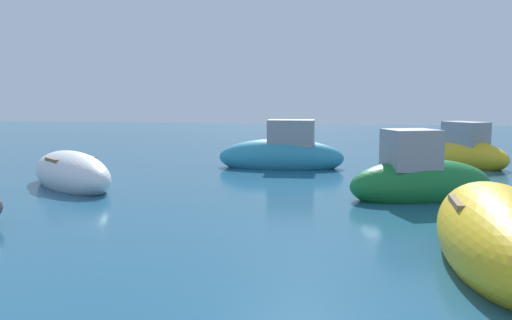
% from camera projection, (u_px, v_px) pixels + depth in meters
% --- Properties ---
extents(moored_boat_3, '(3.91, 1.46, 1.74)m').
position_uv_depth(moored_boat_3, '(282.00, 154.00, 17.26)').
color(moored_boat_3, teal).
rests_on(moored_boat_3, ground).
extents(moored_boat_4, '(1.55, 4.39, 1.33)m').
position_uv_depth(moored_boat_4, '(498.00, 236.00, 7.41)').
color(moored_boat_4, gold).
rests_on(moored_boat_4, ground).
extents(moored_boat_5, '(3.37, 3.77, 1.65)m').
position_uv_depth(moored_boat_5, '(458.00, 153.00, 17.97)').
color(moored_boat_5, gold).
rests_on(moored_boat_5, ground).
extents(moored_boat_6, '(3.56, 3.30, 1.14)m').
position_uv_depth(moored_boat_6, '(71.00, 174.00, 13.66)').
color(moored_boat_6, white).
rests_on(moored_boat_6, ground).
extents(moored_boat_8, '(3.46, 2.38, 1.75)m').
position_uv_depth(moored_boat_8, '(419.00, 179.00, 12.08)').
color(moored_boat_8, '#197233').
rests_on(moored_boat_8, ground).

